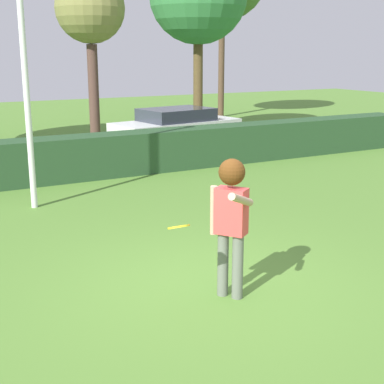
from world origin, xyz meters
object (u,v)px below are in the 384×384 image
at_px(lamppost, 24,54).
at_px(bare_elm_tree, 90,11).
at_px(frisbee, 179,227).
at_px(parked_car_white, 176,126).
at_px(person, 231,211).

distance_m(lamppost, bare_elm_tree, 8.64).
relative_size(frisbee, parked_car_white, 0.06).
bearing_deg(frisbee, parked_car_white, 62.92).
bearing_deg(bare_elm_tree, lamppost, -117.40).
bearing_deg(bare_elm_tree, person, -101.98).
relative_size(frisbee, bare_elm_tree, 0.05).
xyz_separation_m(parked_car_white, bare_elm_tree, (-1.92, 2.43, 3.65)).
bearing_deg(lamppost, parked_car_white, 41.32).
height_order(person, parked_car_white, person).
distance_m(lamppost, parked_car_white, 8.12).
distance_m(parked_car_white, bare_elm_tree, 4.79).
xyz_separation_m(frisbee, lamppost, (-0.32, 5.67, 1.85)).
bearing_deg(person, lamppost, 102.18).
bearing_deg(lamppost, frisbee, -86.81).
height_order(parked_car_white, bare_elm_tree, bare_elm_tree).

